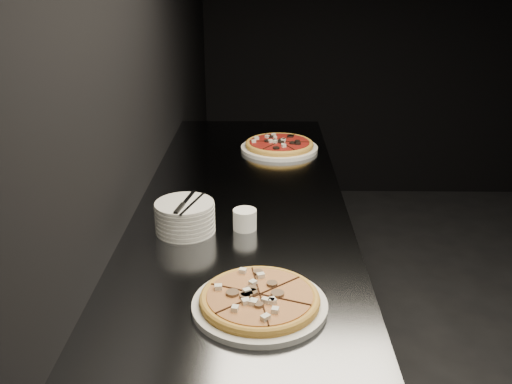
{
  "coord_description": "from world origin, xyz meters",
  "views": [
    {
      "loc": [
        -2.05,
        -1.8,
        1.72
      ],
      "look_at": [
        -2.08,
        0.1,
        0.96
      ],
      "focal_mm": 40.0,
      "sensor_mm": 36.0,
      "label": 1
    }
  ],
  "objects_px": {
    "counter": "(242,324)",
    "pizza_tomato": "(279,145)",
    "ramekin": "(245,219)",
    "cutlery": "(186,204)",
    "plate_stack": "(185,217)",
    "pizza_mushroom": "(260,301)"
  },
  "relations": [
    {
      "from": "counter",
      "to": "plate_stack",
      "type": "xyz_separation_m",
      "value": [
        -0.17,
        -0.15,
        0.51
      ]
    },
    {
      "from": "cutlery",
      "to": "pizza_mushroom",
      "type": "bearing_deg",
      "value": -50.23
    },
    {
      "from": "counter",
      "to": "ramekin",
      "type": "xyz_separation_m",
      "value": [
        0.02,
        -0.13,
        0.49
      ]
    },
    {
      "from": "counter",
      "to": "pizza_tomato",
      "type": "distance_m",
      "value": 0.87
    },
    {
      "from": "counter",
      "to": "ramekin",
      "type": "bearing_deg",
      "value": -82.42
    },
    {
      "from": "pizza_mushroom",
      "to": "pizza_tomato",
      "type": "relative_size",
      "value": 1.1
    },
    {
      "from": "counter",
      "to": "pizza_tomato",
      "type": "xyz_separation_m",
      "value": [
        0.15,
        0.71,
        0.48
      ]
    },
    {
      "from": "counter",
      "to": "cutlery",
      "type": "xyz_separation_m",
      "value": [
        -0.17,
        -0.16,
        0.56
      ]
    },
    {
      "from": "plate_stack",
      "to": "cutlery",
      "type": "xyz_separation_m",
      "value": [
        0.01,
        -0.01,
        0.05
      ]
    },
    {
      "from": "pizza_mushroom",
      "to": "plate_stack",
      "type": "bearing_deg",
      "value": 119.07
    },
    {
      "from": "counter",
      "to": "cutlery",
      "type": "bearing_deg",
      "value": -135.71
    },
    {
      "from": "plate_stack",
      "to": "ramekin",
      "type": "distance_m",
      "value": 0.19
    },
    {
      "from": "counter",
      "to": "pizza_mushroom",
      "type": "distance_m",
      "value": 0.76
    },
    {
      "from": "pizza_tomato",
      "to": "plate_stack",
      "type": "relative_size",
      "value": 1.87
    },
    {
      "from": "counter",
      "to": "plate_stack",
      "type": "bearing_deg",
      "value": -139.65
    },
    {
      "from": "cutlery",
      "to": "ramekin",
      "type": "relative_size",
      "value": 2.54
    },
    {
      "from": "plate_stack",
      "to": "counter",
      "type": "bearing_deg",
      "value": 40.35
    },
    {
      "from": "cutlery",
      "to": "ramekin",
      "type": "bearing_deg",
      "value": 20.67
    },
    {
      "from": "plate_stack",
      "to": "cutlery",
      "type": "distance_m",
      "value": 0.05
    },
    {
      "from": "ramekin",
      "to": "pizza_tomato",
      "type": "bearing_deg",
      "value": 81.13
    },
    {
      "from": "pizza_mushroom",
      "to": "pizza_tomato",
      "type": "bearing_deg",
      "value": 86.53
    },
    {
      "from": "pizza_tomato",
      "to": "ramekin",
      "type": "xyz_separation_m",
      "value": [
        -0.13,
        -0.84,
        0.01
      ]
    }
  ]
}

